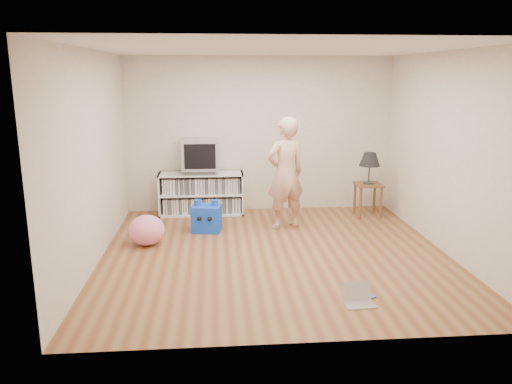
{
  "coord_description": "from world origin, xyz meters",
  "views": [
    {
      "loc": [
        -0.76,
        -6.16,
        2.31
      ],
      "look_at": [
        -0.21,
        0.4,
        0.74
      ],
      "focal_mm": 35.0,
      "sensor_mm": 36.0,
      "label": 1
    }
  ],
  "objects_px": {
    "side_table": "(368,191)",
    "crt_tv": "(200,154)",
    "dvd_deck": "(201,171)",
    "plush_pink": "(147,230)",
    "person": "(285,173)",
    "media_unit": "(201,193)",
    "laptop": "(358,298)",
    "table_lamp": "(370,160)",
    "plush_blue": "(207,218)"
  },
  "relations": [
    {
      "from": "media_unit",
      "to": "crt_tv",
      "type": "xyz_separation_m",
      "value": [
        0.0,
        -0.02,
        0.67
      ]
    },
    {
      "from": "plush_pink",
      "to": "plush_blue",
      "type": "bearing_deg",
      "value": 33.59
    },
    {
      "from": "crt_tv",
      "to": "laptop",
      "type": "height_order",
      "value": "crt_tv"
    },
    {
      "from": "media_unit",
      "to": "person",
      "type": "relative_size",
      "value": 0.82
    },
    {
      "from": "plush_blue",
      "to": "table_lamp",
      "type": "bearing_deg",
      "value": 22.7
    },
    {
      "from": "side_table",
      "to": "plush_pink",
      "type": "xyz_separation_m",
      "value": [
        -3.46,
        -1.15,
        -0.21
      ]
    },
    {
      "from": "dvd_deck",
      "to": "plush_blue",
      "type": "bearing_deg",
      "value": -84.29
    },
    {
      "from": "media_unit",
      "to": "dvd_deck",
      "type": "xyz_separation_m",
      "value": [
        0.0,
        -0.02,
        0.39
      ]
    },
    {
      "from": "laptop",
      "to": "plush_pink",
      "type": "height_order",
      "value": "plush_pink"
    },
    {
      "from": "plush_blue",
      "to": "person",
      "type": "bearing_deg",
      "value": 13.66
    },
    {
      "from": "dvd_deck",
      "to": "crt_tv",
      "type": "relative_size",
      "value": 0.75
    },
    {
      "from": "dvd_deck",
      "to": "plush_pink",
      "type": "xyz_separation_m",
      "value": [
        -0.72,
        -1.52,
        -0.53
      ]
    },
    {
      "from": "table_lamp",
      "to": "person",
      "type": "xyz_separation_m",
      "value": [
        -1.46,
        -0.53,
        -0.09
      ]
    },
    {
      "from": "media_unit",
      "to": "plush_pink",
      "type": "height_order",
      "value": "media_unit"
    },
    {
      "from": "crt_tv",
      "to": "plush_pink",
      "type": "relative_size",
      "value": 1.22
    },
    {
      "from": "plush_pink",
      "to": "laptop",
      "type": "bearing_deg",
      "value": -39.95
    },
    {
      "from": "laptop",
      "to": "plush_pink",
      "type": "relative_size",
      "value": 0.65
    },
    {
      "from": "dvd_deck",
      "to": "plush_blue",
      "type": "distance_m",
      "value": 1.12
    },
    {
      "from": "side_table",
      "to": "laptop",
      "type": "relative_size",
      "value": 1.72
    },
    {
      "from": "table_lamp",
      "to": "plush_pink",
      "type": "height_order",
      "value": "table_lamp"
    },
    {
      "from": "person",
      "to": "dvd_deck",
      "type": "bearing_deg",
      "value": -55.71
    },
    {
      "from": "media_unit",
      "to": "side_table",
      "type": "distance_m",
      "value": 2.77
    },
    {
      "from": "side_table",
      "to": "plush_pink",
      "type": "height_order",
      "value": "side_table"
    },
    {
      "from": "media_unit",
      "to": "side_table",
      "type": "bearing_deg",
      "value": -7.99
    },
    {
      "from": "side_table",
      "to": "person",
      "type": "bearing_deg",
      "value": -160.04
    },
    {
      "from": "table_lamp",
      "to": "plush_blue",
      "type": "height_order",
      "value": "table_lamp"
    },
    {
      "from": "media_unit",
      "to": "laptop",
      "type": "relative_size",
      "value": 4.39
    },
    {
      "from": "table_lamp",
      "to": "laptop",
      "type": "height_order",
      "value": "table_lamp"
    },
    {
      "from": "dvd_deck",
      "to": "crt_tv",
      "type": "height_order",
      "value": "crt_tv"
    },
    {
      "from": "media_unit",
      "to": "dvd_deck",
      "type": "bearing_deg",
      "value": -90.0
    },
    {
      "from": "table_lamp",
      "to": "person",
      "type": "height_order",
      "value": "person"
    },
    {
      "from": "media_unit",
      "to": "plush_blue",
      "type": "relative_size",
      "value": 2.89
    },
    {
      "from": "crt_tv",
      "to": "laptop",
      "type": "relative_size",
      "value": 1.88
    },
    {
      "from": "table_lamp",
      "to": "media_unit",
      "type": "bearing_deg",
      "value": 172.01
    },
    {
      "from": "dvd_deck",
      "to": "plush_pink",
      "type": "relative_size",
      "value": 0.92
    },
    {
      "from": "media_unit",
      "to": "dvd_deck",
      "type": "distance_m",
      "value": 0.39
    },
    {
      "from": "dvd_deck",
      "to": "plush_blue",
      "type": "xyz_separation_m",
      "value": [
        0.1,
        -0.98,
        -0.53
      ]
    },
    {
      "from": "laptop",
      "to": "table_lamp",
      "type": "bearing_deg",
      "value": 67.95
    },
    {
      "from": "laptop",
      "to": "plush_blue",
      "type": "distance_m",
      "value": 3.01
    },
    {
      "from": "side_table",
      "to": "plush_pink",
      "type": "bearing_deg",
      "value": -161.59
    },
    {
      "from": "table_lamp",
      "to": "dvd_deck",
      "type": "bearing_deg",
      "value": 172.33
    },
    {
      "from": "dvd_deck",
      "to": "table_lamp",
      "type": "distance_m",
      "value": 2.78
    },
    {
      "from": "laptop",
      "to": "plush_blue",
      "type": "bearing_deg",
      "value": 118.36
    },
    {
      "from": "dvd_deck",
      "to": "person",
      "type": "xyz_separation_m",
      "value": [
        1.29,
        -0.9,
        0.11
      ]
    },
    {
      "from": "table_lamp",
      "to": "laptop",
      "type": "bearing_deg",
      "value": -108.56
    },
    {
      "from": "side_table",
      "to": "person",
      "type": "height_order",
      "value": "person"
    },
    {
      "from": "plush_blue",
      "to": "plush_pink",
      "type": "xyz_separation_m",
      "value": [
        -0.82,
        -0.54,
        0.0
      ]
    },
    {
      "from": "person",
      "to": "plush_pink",
      "type": "bearing_deg",
      "value": -3.56
    },
    {
      "from": "media_unit",
      "to": "table_lamp",
      "type": "bearing_deg",
      "value": -7.99
    },
    {
      "from": "side_table",
      "to": "crt_tv",
      "type": "bearing_deg",
      "value": 172.4
    }
  ]
}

